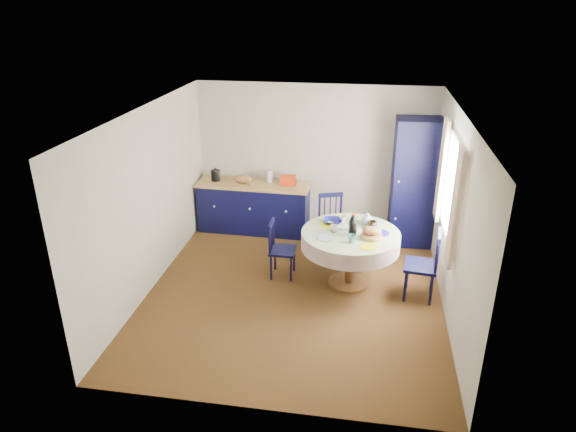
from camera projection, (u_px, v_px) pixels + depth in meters
name	position (u px, v px, depth m)	size (l,w,h in m)	color
floor	(295.00, 291.00, 7.16)	(4.50, 4.50, 0.00)	black
ceiling	(296.00, 113.00, 6.17)	(4.50, 4.50, 0.00)	white
wall_back	(315.00, 158.00, 8.70)	(4.00, 0.02, 2.50)	beige
wall_left	(150.00, 200.00, 6.96)	(0.02, 4.50, 2.50)	beige
wall_right	(454.00, 218.00, 6.37)	(0.02, 4.50, 2.50)	beige
window	(450.00, 189.00, 6.54)	(0.10, 1.74, 1.45)	white
kitchen_counter	(254.00, 206.00, 8.85)	(1.95, 0.65, 1.10)	black
pantry_cabinet	(415.00, 183.00, 8.18)	(0.75, 0.55, 2.08)	black
dining_table	(351.00, 241.00, 7.05)	(1.35, 1.35, 1.10)	#573619
chair_left	(280.00, 249.00, 7.41)	(0.36, 0.38, 0.85)	black
chair_far	(332.00, 225.00, 8.05)	(0.54, 0.52, 0.96)	black
chair_right	(424.00, 265.00, 6.83)	(0.47, 0.49, 0.99)	black
mug_a	(334.00, 228.00, 7.01)	(0.12, 0.12, 0.09)	silver
mug_b	(352.00, 239.00, 6.71)	(0.11, 0.11, 0.10)	#377A78
mug_c	(372.00, 225.00, 7.11)	(0.13, 0.13, 0.10)	black
mug_d	(342.00, 219.00, 7.30)	(0.10, 0.10, 0.09)	silver
cobalt_bowl	(333.00, 221.00, 7.26)	(0.27, 0.27, 0.07)	#0C0D66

